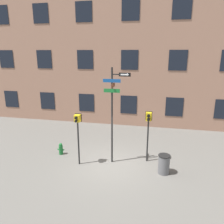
{
  "coord_description": "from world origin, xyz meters",
  "views": [
    {
      "loc": [
        2.16,
        -9.94,
        5.63
      ],
      "look_at": [
        -0.03,
        0.34,
        2.75
      ],
      "focal_mm": 35.0,
      "sensor_mm": 36.0,
      "label": 1
    }
  ],
  "objects_px": {
    "fire_hydrant": "(61,149)",
    "trash_bin": "(164,164)",
    "street_sign_pole": "(113,108)",
    "pedestrian_signal_left": "(78,126)",
    "pedestrian_signal_right": "(148,123)"
  },
  "relations": [
    {
      "from": "fire_hydrant",
      "to": "trash_bin",
      "type": "bearing_deg",
      "value": -8.6
    },
    {
      "from": "pedestrian_signal_left",
      "to": "trash_bin",
      "type": "distance_m",
      "value": 4.57
    },
    {
      "from": "pedestrian_signal_left",
      "to": "fire_hydrant",
      "type": "height_order",
      "value": "pedestrian_signal_left"
    },
    {
      "from": "trash_bin",
      "to": "pedestrian_signal_right",
      "type": "bearing_deg",
      "value": 129.05
    },
    {
      "from": "pedestrian_signal_left",
      "to": "pedestrian_signal_right",
      "type": "bearing_deg",
      "value": 17.21
    },
    {
      "from": "street_sign_pole",
      "to": "pedestrian_signal_left",
      "type": "xyz_separation_m",
      "value": [
        -1.68,
        -0.59,
        -0.88
      ]
    },
    {
      "from": "street_sign_pole",
      "to": "fire_hydrant",
      "type": "relative_size",
      "value": 7.38
    },
    {
      "from": "trash_bin",
      "to": "pedestrian_signal_left",
      "type": "bearing_deg",
      "value": -179.95
    },
    {
      "from": "pedestrian_signal_left",
      "to": "fire_hydrant",
      "type": "xyz_separation_m",
      "value": [
        -1.42,
        0.86,
        -1.75
      ]
    },
    {
      "from": "pedestrian_signal_right",
      "to": "fire_hydrant",
      "type": "xyz_separation_m",
      "value": [
        -4.84,
        -0.19,
        -1.8
      ]
    },
    {
      "from": "street_sign_pole",
      "to": "fire_hydrant",
      "type": "distance_m",
      "value": 4.08
    },
    {
      "from": "street_sign_pole",
      "to": "fire_hydrant",
      "type": "height_order",
      "value": "street_sign_pole"
    },
    {
      "from": "street_sign_pole",
      "to": "fire_hydrant",
      "type": "xyz_separation_m",
      "value": [
        -3.1,
        0.28,
        -2.63
      ]
    },
    {
      "from": "pedestrian_signal_left",
      "to": "fire_hydrant",
      "type": "relative_size",
      "value": 4.02
    },
    {
      "from": "fire_hydrant",
      "to": "trash_bin",
      "type": "distance_m",
      "value": 5.76
    }
  ]
}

